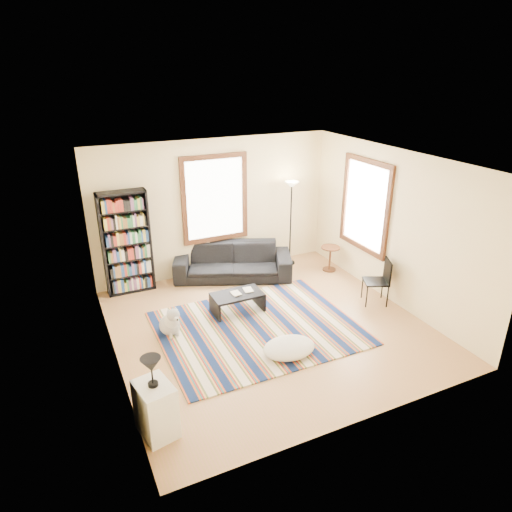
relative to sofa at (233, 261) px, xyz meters
name	(u,v)px	position (x,y,z in m)	size (l,w,h in m)	color
floor	(268,328)	(-0.20, -2.05, -0.40)	(5.00, 5.00, 0.10)	#AB724E
ceiling	(270,158)	(-0.20, -2.05, 2.50)	(5.00, 5.00, 0.10)	white
wall_back	(214,207)	(-0.20, 0.50, 1.05)	(5.00, 0.10, 2.80)	#F9E7A8
wall_front	(371,328)	(-0.20, -4.60, 1.05)	(5.00, 0.10, 2.80)	#F9E7A8
wall_left	(103,280)	(-2.75, -2.05, 1.05)	(0.10, 5.00, 2.80)	#F9E7A8
wall_right	(396,227)	(2.35, -2.05, 1.05)	(0.10, 5.00, 2.80)	#F9E7A8
window_back	(215,199)	(-0.20, 0.42, 1.25)	(1.20, 0.06, 1.60)	white
window_right	(365,205)	(2.27, -1.25, 1.25)	(0.06, 1.20, 1.60)	white
rug	(257,328)	(-0.40, -2.05, -0.34)	(3.24, 2.59, 0.02)	#0D1D45
sofa	(233,261)	(0.00, 0.00, 0.00)	(2.38, 0.93, 0.70)	black
bookshelf	(126,243)	(-2.05, 0.27, 0.65)	(0.90, 0.30, 2.00)	black
coffee_table	(237,303)	(-0.49, -1.38, -0.17)	(0.90, 0.50, 0.36)	black
book_a	(232,294)	(-0.59, -1.38, 0.02)	(0.20, 0.15, 0.02)	beige
book_b	(244,290)	(-0.34, -1.33, 0.02)	(0.16, 0.21, 0.02)	beige
floor_cushion	(289,348)	(-0.27, -2.91, -0.24)	(0.84, 0.63, 0.21)	beige
floor_lamp	(291,224)	(1.40, 0.10, 0.58)	(0.30, 0.30, 1.86)	black
side_table	(330,259)	(2.00, -0.58, -0.08)	(0.40, 0.40, 0.54)	#4B2412
folding_chair	(376,282)	(1.95, -2.15, 0.08)	(0.42, 0.40, 0.86)	black
white_cabinet	(156,409)	(-2.50, -3.66, 0.00)	(0.38, 0.50, 0.70)	white
table_lamp	(152,372)	(-2.50, -3.66, 0.54)	(0.24, 0.24, 0.38)	black
dog	(169,319)	(-1.78, -1.58, -0.08)	(0.38, 0.53, 0.53)	silver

